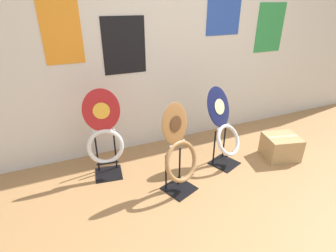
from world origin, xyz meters
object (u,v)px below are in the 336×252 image
Objects in this scene: toilet_seat_display_crimson_swirl at (105,139)px; toilet_seat_display_woodgrain at (180,155)px; toilet_seat_display_navy_moon at (224,129)px; storage_box at (281,147)px.

toilet_seat_display_crimson_swirl reaches higher than toilet_seat_display_woodgrain.
toilet_seat_display_navy_moon is at bearing 19.65° from toilet_seat_display_woodgrain.
storage_box is (0.71, -0.19, -0.29)m from toilet_seat_display_navy_moon.
toilet_seat_display_woodgrain reaches higher than storage_box.
toilet_seat_display_crimson_swirl is 1.30m from toilet_seat_display_navy_moon.
toilet_seat_display_woodgrain is 1.41m from storage_box.
toilet_seat_display_woodgrain is (0.60, -0.53, -0.04)m from toilet_seat_display_crimson_swirl.
toilet_seat_display_woodgrain is 1.98× the size of storage_box.
toilet_seat_display_crimson_swirl is 0.80m from toilet_seat_display_woodgrain.
toilet_seat_display_navy_moon is at bearing -12.92° from toilet_seat_display_crimson_swirl.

